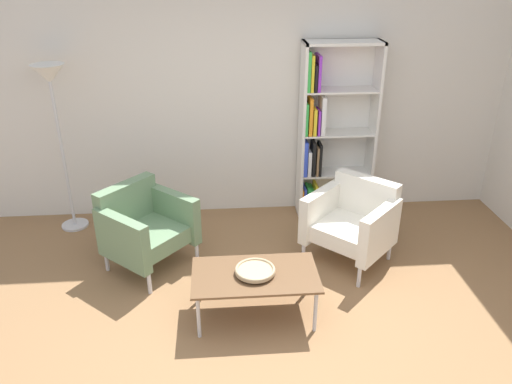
# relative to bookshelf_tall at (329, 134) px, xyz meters

# --- Properties ---
(ground_plane) EXTENTS (8.32, 8.32, 0.00)m
(ground_plane) POSITION_rel_bookshelf_tall_xyz_m (-0.87, -2.25, -0.93)
(ground_plane) COLOR olive
(plaster_back_panel) EXTENTS (6.40, 0.12, 2.90)m
(plaster_back_panel) POSITION_rel_bookshelf_tall_xyz_m (-0.87, 0.21, 0.52)
(plaster_back_panel) COLOR silver
(plaster_back_panel) RESTS_ON ground_plane
(bookshelf_tall) EXTENTS (0.80, 0.30, 1.90)m
(bookshelf_tall) POSITION_rel_bookshelf_tall_xyz_m (0.00, 0.00, 0.00)
(bookshelf_tall) COLOR silver
(bookshelf_tall) RESTS_ON ground_plane
(coffee_table_low) EXTENTS (1.00, 0.56, 0.40)m
(coffee_table_low) POSITION_rel_bookshelf_tall_xyz_m (-0.93, -1.75, -0.56)
(coffee_table_low) COLOR brown
(coffee_table_low) RESTS_ON ground_plane
(decorative_bowl) EXTENTS (0.32, 0.32, 0.05)m
(decorative_bowl) POSITION_rel_bookshelf_tall_xyz_m (-0.93, -1.75, -0.50)
(decorative_bowl) COLOR tan
(decorative_bowl) RESTS_ON coffee_table_low
(armchair_spare_guest) EXTENTS (0.95, 0.95, 0.78)m
(armchair_spare_guest) POSITION_rel_bookshelf_tall_xyz_m (0.06, -0.98, -0.52)
(armchair_spare_guest) COLOR white
(armchair_spare_guest) RESTS_ON ground_plane
(armchair_corner_red) EXTENTS (0.95, 0.95, 0.78)m
(armchair_corner_red) POSITION_rel_bookshelf_tall_xyz_m (-1.88, -0.93, -0.52)
(armchair_corner_red) COLOR slate
(armchair_corner_red) RESTS_ON ground_plane
(floor_lamp_torchiere) EXTENTS (0.32, 0.32, 1.74)m
(floor_lamp_torchiere) POSITION_rel_bookshelf_tall_xyz_m (-2.76, -0.12, 0.52)
(floor_lamp_torchiere) COLOR silver
(floor_lamp_torchiere) RESTS_ON ground_plane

